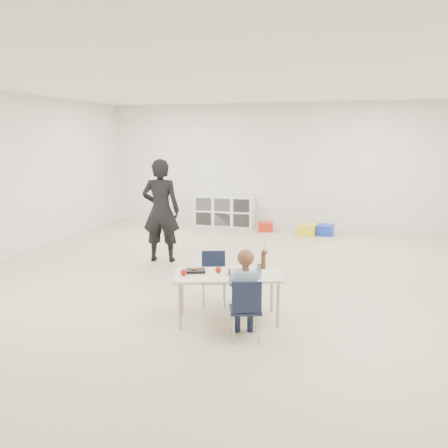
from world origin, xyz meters
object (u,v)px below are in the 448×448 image
(cubby_shelf, at_px, (224,211))
(adult, at_px, (161,211))
(chair_near, at_px, (245,308))
(table, at_px, (228,297))
(child, at_px, (246,291))

(cubby_shelf, xyz_separation_m, adult, (-0.15, -3.34, 0.50))
(chair_near, height_order, adult, adult)
(table, distance_m, child, 0.59)
(table, xyz_separation_m, chair_near, (0.30, -0.44, 0.05))
(chair_near, relative_size, adult, 0.38)
(table, relative_size, chair_near, 2.01)
(child, xyz_separation_m, cubby_shelf, (-1.90, 6.02, -0.16))
(cubby_shelf, relative_size, adult, 0.82)
(table, height_order, cubby_shelf, cubby_shelf)
(table, distance_m, chair_near, 0.54)
(cubby_shelf, bearing_deg, adult, -92.65)
(table, bearing_deg, adult, 110.04)
(table, height_order, child, child)
(chair_near, height_order, cubby_shelf, cubby_shelf)
(child, xyz_separation_m, adult, (-2.06, 2.67, 0.34))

